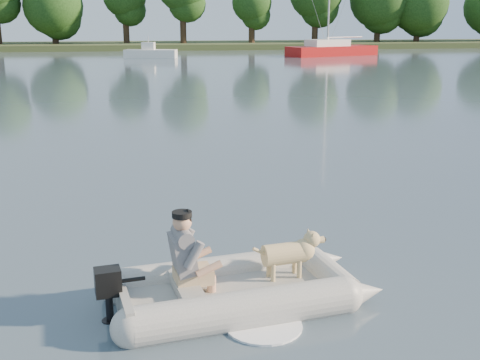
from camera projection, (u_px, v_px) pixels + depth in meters
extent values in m
plane|color=slate|center=(227.00, 282.00, 7.65)|extent=(160.00, 160.00, 0.00)
cube|color=#47512D|center=(149.00, 46.00, 66.67)|extent=(160.00, 12.00, 0.70)
cylinder|color=#332316|center=(55.00, 35.00, 64.19)|extent=(0.70, 0.70, 2.94)
sphere|color=#28551C|center=(53.00, 6.00, 63.40)|extent=(6.27, 6.27, 6.27)
cylinder|color=#332316|center=(126.00, 31.00, 65.84)|extent=(0.70, 0.70, 3.67)
cylinder|color=#332316|center=(183.00, 29.00, 64.99)|extent=(0.70, 0.70, 4.29)
cylinder|color=#332316|center=(252.00, 33.00, 66.57)|extent=(0.70, 0.70, 3.21)
sphere|color=#28551C|center=(252.00, 2.00, 65.71)|extent=(4.41, 4.41, 4.41)
cylinder|color=#332316|center=(315.00, 30.00, 68.20)|extent=(0.70, 0.70, 3.94)
cylinder|color=#332316|center=(377.00, 31.00, 69.69)|extent=(0.70, 0.70, 3.52)
cylinder|color=#332316|center=(417.00, 33.00, 70.25)|extent=(0.70, 0.70, 3.21)
sphere|color=#28551C|center=(419.00, 3.00, 69.39)|extent=(6.79, 6.79, 6.79)
cube|color=#9F1212|center=(332.00, 52.00, 53.51)|extent=(8.81, 5.31, 1.06)
cube|color=white|center=(328.00, 43.00, 53.05)|extent=(4.13, 3.07, 0.63)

